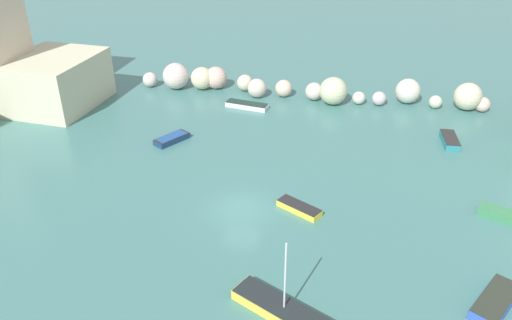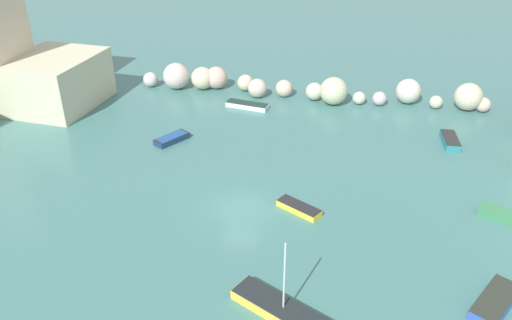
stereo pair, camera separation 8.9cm
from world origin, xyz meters
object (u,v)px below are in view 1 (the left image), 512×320
moored_boat_5 (496,302)px  moored_boat_6 (508,216)px  moored_boat_0 (299,208)px  moored_boat_1 (247,105)px  moored_boat_4 (172,139)px  moored_boat_2 (284,311)px  moored_boat_7 (450,140)px

moored_boat_5 → moored_boat_6: size_ratio=1.04×
moored_boat_0 → moored_boat_6: (13.64, 1.77, 0.02)m
moored_boat_5 → moored_boat_6: 8.72m
moored_boat_1 → moored_boat_5: bearing=-41.7°
moored_boat_4 → moored_boat_6: moored_boat_6 is taller
moored_boat_2 → moored_boat_5: size_ratio=1.49×
moored_boat_2 → moored_boat_7: 24.61m
moored_boat_7 → moored_boat_0: bearing=134.4°
moored_boat_0 → moored_boat_6: 13.75m
moored_boat_4 → moored_boat_7: 23.68m
moored_boat_0 → moored_boat_4: 14.51m
moored_boat_4 → moored_boat_6: (25.65, -6.38, 0.00)m
moored_boat_2 → moored_boat_6: moored_boat_2 is taller
moored_boat_0 → moored_boat_2: (0.44, -9.55, 0.09)m
moored_boat_0 → moored_boat_1: size_ratio=0.75×
moored_boat_1 → moored_boat_4: (-4.71, -8.41, 0.01)m
moored_boat_4 → moored_boat_0: bearing=87.6°
moored_boat_4 → moored_boat_7: size_ratio=1.02×
moored_boat_7 → moored_boat_2: bearing=150.2°
moored_boat_5 → moored_boat_0: bearing=90.5°
moored_boat_2 → moored_boat_5: 11.20m
moored_boat_6 → moored_boat_7: bearing=125.7°
moored_boat_5 → moored_boat_7: 19.18m
moored_boat_0 → moored_boat_7: moored_boat_7 is taller
moored_boat_6 → moored_boat_5: bearing=-82.7°
moored_boat_2 → moored_boat_4: (-12.45, 17.69, -0.08)m
moored_boat_5 → moored_boat_7: moored_boat_5 is taller
moored_boat_0 → moored_boat_6: bearing=-143.4°
moored_boat_4 → moored_boat_5: moored_boat_5 is taller
moored_boat_0 → moored_boat_7: 16.86m
moored_boat_1 → moored_boat_2: 27.23m
moored_boat_2 → moored_boat_6: bearing=-112.8°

